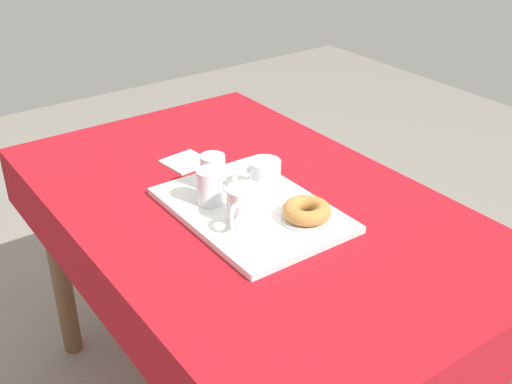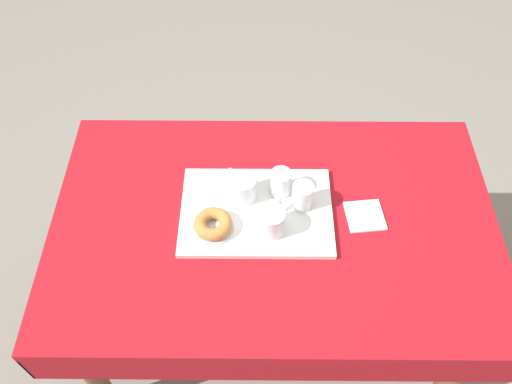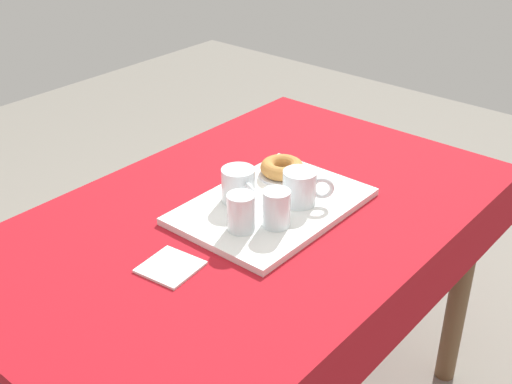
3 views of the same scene
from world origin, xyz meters
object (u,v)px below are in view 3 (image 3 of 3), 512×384
(donut_plate_left, at_px, (282,175))
(paper_napkin, at_px, (170,267))
(sugar_donut_left, at_px, (282,167))
(dining_table, at_px, (249,248))
(tea_mug_left, at_px, (300,188))
(serving_tray, at_px, (272,206))
(tea_mug_right, at_px, (239,186))
(water_glass_near, at_px, (276,210))
(water_glass_far, at_px, (241,214))

(donut_plate_left, relative_size, paper_napkin, 1.07)
(donut_plate_left, relative_size, sugar_donut_left, 1.07)
(dining_table, height_order, tea_mug_left, tea_mug_left)
(serving_tray, distance_m, tea_mug_right, 0.10)
(tea_mug_left, height_order, sugar_donut_left, tea_mug_left)
(dining_table, bearing_deg, water_glass_near, -100.68)
(sugar_donut_left, height_order, paper_napkin, sugar_donut_left)
(serving_tray, xyz_separation_m, tea_mug_right, (-0.04, 0.07, 0.05))
(serving_tray, relative_size, water_glass_near, 5.18)
(serving_tray, height_order, donut_plate_left, donut_plate_left)
(dining_table, relative_size, sugar_donut_left, 11.93)
(tea_mug_left, xyz_separation_m, paper_napkin, (-0.39, 0.06, -0.06))
(dining_table, distance_m, tea_mug_left, 0.21)
(water_glass_far, bearing_deg, donut_plate_left, 18.79)
(dining_table, height_order, paper_napkin, paper_napkin)
(tea_mug_left, bearing_deg, water_glass_far, 170.54)
(donut_plate_left, bearing_deg, water_glass_far, -161.21)
(sugar_donut_left, bearing_deg, donut_plate_left, 0.00)
(tea_mug_right, distance_m, paper_napkin, 0.31)
(dining_table, relative_size, serving_tray, 2.94)
(tea_mug_left, distance_m, sugar_donut_left, 0.15)
(water_glass_far, bearing_deg, tea_mug_left, -9.46)
(sugar_donut_left, relative_size, paper_napkin, 1.01)
(water_glass_near, relative_size, paper_napkin, 0.79)
(paper_napkin, bearing_deg, sugar_donut_left, 7.36)
(tea_mug_left, relative_size, sugar_donut_left, 1.01)
(dining_table, distance_m, serving_tray, 0.13)
(dining_table, height_order, tea_mug_right, tea_mug_right)
(tea_mug_left, xyz_separation_m, water_glass_near, (-0.12, -0.02, -0.00))
(serving_tray, xyz_separation_m, donut_plate_left, (0.13, 0.07, 0.01))
(tea_mug_right, bearing_deg, donut_plate_left, -0.11)
(serving_tray, bearing_deg, donut_plate_left, 28.67)
(paper_napkin, bearing_deg, donut_plate_left, 7.36)
(water_glass_near, bearing_deg, paper_napkin, 162.58)
(tea_mug_right, bearing_deg, water_glass_near, -102.06)
(water_glass_far, bearing_deg, dining_table, 30.49)
(dining_table, height_order, water_glass_far, water_glass_far)
(paper_napkin, bearing_deg, water_glass_far, -9.09)
(water_glass_near, height_order, donut_plate_left, water_glass_near)
(water_glass_near, height_order, water_glass_far, same)
(tea_mug_left, relative_size, water_glass_near, 1.28)
(serving_tray, xyz_separation_m, water_glass_far, (-0.14, -0.02, 0.05))
(water_glass_near, relative_size, donut_plate_left, 0.73)
(dining_table, relative_size, donut_plate_left, 11.15)
(water_glass_near, bearing_deg, tea_mug_right, 77.94)
(serving_tray, relative_size, donut_plate_left, 3.79)
(serving_tray, distance_m, paper_napkin, 0.34)
(dining_table, bearing_deg, sugar_donut_left, 12.76)
(serving_tray, bearing_deg, tea_mug_left, -49.14)
(tea_mug_right, height_order, donut_plate_left, tea_mug_right)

